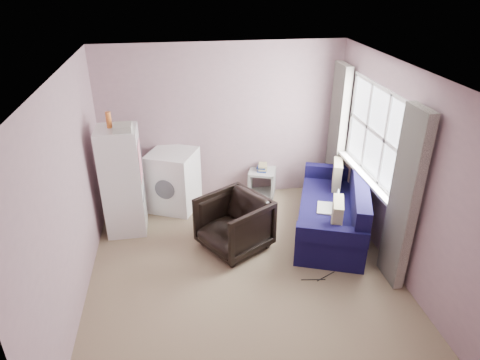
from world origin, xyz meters
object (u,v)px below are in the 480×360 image
Objects in this scene: fridge at (123,181)px; armchair at (234,221)px; sofa at (336,212)px; washing_machine at (173,179)px; side_table at (262,181)px.

armchair is at bearing -25.65° from fridge.
fridge reaches higher than sofa.
washing_machine is at bearing 175.03° from sofa.
sofa is at bearing -1.14° from washing_machine.
armchair is at bearing -33.80° from washing_machine.
fridge is at bearing -169.61° from sofa.
sofa is (1.49, 0.17, -0.09)m from armchair.
fridge is (-1.47, 0.68, 0.38)m from armchair.
washing_machine is at bearing -179.95° from armchair.
armchair is 1.47m from washing_machine.
armchair reaches higher than side_table.
fridge is 3.04m from sofa.
washing_machine is 1.47m from side_table.
side_table is (0.67, 1.40, -0.14)m from armchair.
side_table is at bearing 144.06° from sofa.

